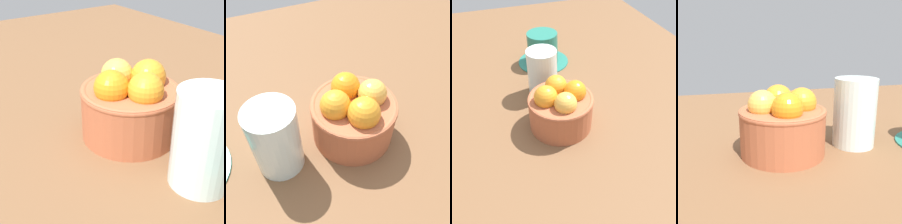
% 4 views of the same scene
% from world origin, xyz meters
% --- Properties ---
extents(ground_plane, '(1.55, 1.05, 0.05)m').
position_xyz_m(ground_plane, '(0.00, 0.00, -0.02)').
color(ground_plane, brown).
extents(terracotta_bowl, '(0.14, 0.14, 0.11)m').
position_xyz_m(terracotta_bowl, '(0.00, 0.00, 0.05)').
color(terracotta_bowl, '#AD5938').
rests_on(terracotta_bowl, ground_plane).
extents(water_glass, '(0.07, 0.07, 0.12)m').
position_xyz_m(water_glass, '(0.13, 0.01, 0.06)').
color(water_glass, silver).
rests_on(water_glass, ground_plane).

